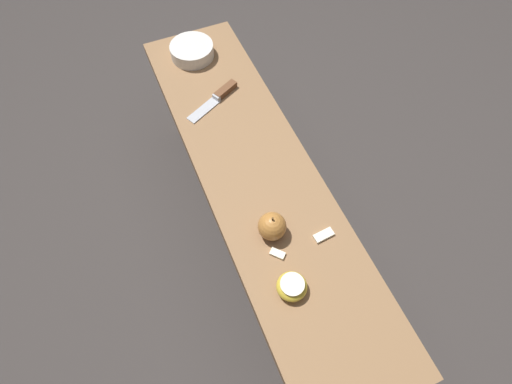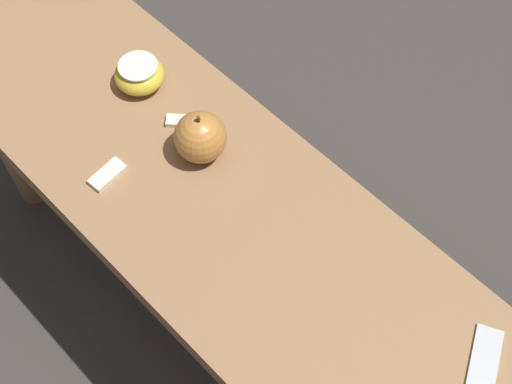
# 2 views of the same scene
# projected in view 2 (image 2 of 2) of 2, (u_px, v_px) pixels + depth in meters

# --- Properties ---
(ground_plane) EXTENTS (8.00, 8.00, 0.00)m
(ground_plane) POSITION_uv_depth(u_px,v_px,m) (271.00, 360.00, 1.26)
(ground_plane) COLOR #383330
(wooden_bench) EXTENTS (1.27, 0.31, 0.42)m
(wooden_bench) POSITION_uv_depth(u_px,v_px,m) (276.00, 278.00, 0.95)
(wooden_bench) COLOR olive
(wooden_bench) RESTS_ON ground_plane
(apple_whole) EXTENTS (0.07, 0.07, 0.08)m
(apple_whole) POSITION_uv_depth(u_px,v_px,m) (200.00, 137.00, 0.95)
(apple_whole) COLOR #B27233
(apple_whole) RESTS_ON wooden_bench
(apple_cut) EXTENTS (0.07, 0.07, 0.04)m
(apple_cut) POSITION_uv_depth(u_px,v_px,m) (139.00, 74.00, 1.02)
(apple_cut) COLOR gold
(apple_cut) RESTS_ON wooden_bench
(apple_slice_near_knife) EXTENTS (0.04, 0.04, 0.01)m
(apple_slice_near_knife) POSITION_uv_depth(u_px,v_px,m) (179.00, 121.00, 1.00)
(apple_slice_near_knife) COLOR silver
(apple_slice_near_knife) RESTS_ON wooden_bench
(apple_slice_center) EXTENTS (0.03, 0.05, 0.01)m
(apple_slice_center) POSITION_uv_depth(u_px,v_px,m) (107.00, 175.00, 0.95)
(apple_slice_center) COLOR silver
(apple_slice_center) RESTS_ON wooden_bench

